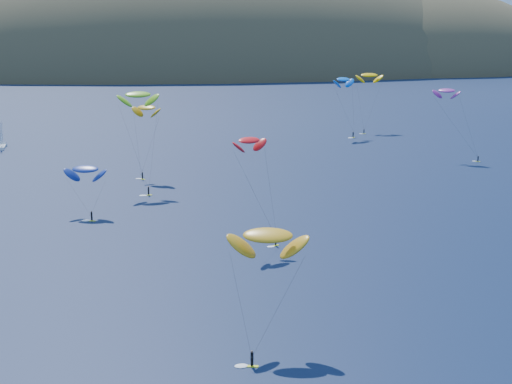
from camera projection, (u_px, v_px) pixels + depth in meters
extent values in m
ellipsoid|color=#3D3526|center=(205.00, 83.00, 607.10)|extent=(600.00, 300.00, 210.00)
ellipsoid|color=#3D3526|center=(16.00, 77.00, 610.27)|extent=(340.00, 240.00, 120.00)
ellipsoid|color=#3D3526|center=(393.00, 79.00, 611.48)|extent=(320.00, 220.00, 156.00)
ellipsoid|color=#3D3526|center=(501.00, 69.00, 667.09)|extent=(240.00, 180.00, 84.00)
cube|color=white|center=(2.00, 147.00, 233.01)|extent=(2.86, 8.34, 0.98)
cylinder|color=white|center=(1.00, 130.00, 232.17)|extent=(0.15, 0.15, 11.45)
cube|color=#E9FD1C|center=(142.00, 179.00, 188.19)|extent=(1.51, 1.27, 0.09)
cylinder|color=black|center=(142.00, 176.00, 187.96)|extent=(0.36, 0.36, 1.65)
sphere|color=#8C6047|center=(142.00, 172.00, 187.73)|extent=(0.28, 0.28, 0.28)
ellipsoid|color=orange|center=(146.00, 108.00, 189.26)|extent=(9.14, 8.15, 4.71)
cube|color=#E9FD1C|center=(252.00, 366.00, 86.96)|extent=(1.64, 0.79, 0.09)
cylinder|color=black|center=(252.00, 359.00, 86.73)|extent=(0.37, 0.37, 1.69)
sphere|color=#8C6047|center=(252.00, 352.00, 86.50)|extent=(0.28, 0.28, 0.28)
ellipsoid|color=orange|center=(268.00, 235.00, 92.70)|extent=(10.85, 6.78, 5.62)
cube|color=#E9FD1C|center=(149.00, 195.00, 171.16)|extent=(1.71, 0.74, 0.09)
cylinder|color=black|center=(149.00, 191.00, 170.91)|extent=(0.39, 0.39, 1.76)
sphere|color=#8C6047|center=(148.00, 187.00, 170.67)|extent=(0.30, 0.30, 0.30)
ellipsoid|color=#72BD1A|center=(138.00, 95.00, 175.34)|extent=(10.39, 6.07, 5.46)
cube|color=#E9FD1C|center=(353.00, 138.00, 253.97)|extent=(1.63, 1.28, 0.09)
cylinder|color=black|center=(353.00, 135.00, 253.72)|extent=(0.38, 0.38, 1.75)
sphere|color=#8C6047|center=(353.00, 132.00, 253.48)|extent=(0.29, 0.29, 0.29)
ellipsoid|color=blue|center=(343.00, 79.00, 254.50)|extent=(10.54, 8.98, 5.38)
cube|color=#E9FD1C|center=(478.00, 161.00, 211.47)|extent=(1.30, 1.14, 0.07)
cylinder|color=black|center=(478.00, 159.00, 211.27)|extent=(0.32, 0.32, 1.44)
sphere|color=#8C6047|center=(478.00, 156.00, 211.07)|extent=(0.24, 0.24, 0.24)
ellipsoid|color=#8C238D|center=(447.00, 91.00, 214.94)|extent=(8.57, 7.88, 4.46)
cube|color=#E9FD1C|center=(276.00, 246.00, 133.21)|extent=(1.47, 1.04, 0.08)
cylinder|color=black|center=(276.00, 241.00, 133.00)|extent=(0.34, 0.34, 1.54)
sphere|color=#8C6047|center=(276.00, 236.00, 132.78)|extent=(0.26, 0.26, 0.26)
ellipsoid|color=red|center=(249.00, 140.00, 132.61)|extent=(7.85, 6.28, 3.98)
cube|color=#E9FD1C|center=(92.00, 221.00, 149.41)|extent=(1.67, 0.89, 0.09)
cylinder|color=black|center=(92.00, 216.00, 149.18)|extent=(0.38, 0.38, 1.71)
sphere|color=#8C6047|center=(91.00, 212.00, 148.94)|extent=(0.29, 0.29, 0.29)
ellipsoid|color=navy|center=(85.00, 169.00, 153.65)|extent=(9.77, 6.47, 5.00)
cube|color=#E9FD1C|center=(364.00, 134.00, 262.36)|extent=(1.43, 0.57, 0.08)
cylinder|color=black|center=(364.00, 131.00, 262.16)|extent=(0.33, 0.33, 1.48)
sphere|color=#8C6047|center=(364.00, 129.00, 261.95)|extent=(0.25, 0.25, 0.25)
ellipsoid|color=#EFB800|center=(369.00, 75.00, 268.62)|extent=(10.28, 5.70, 5.47)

